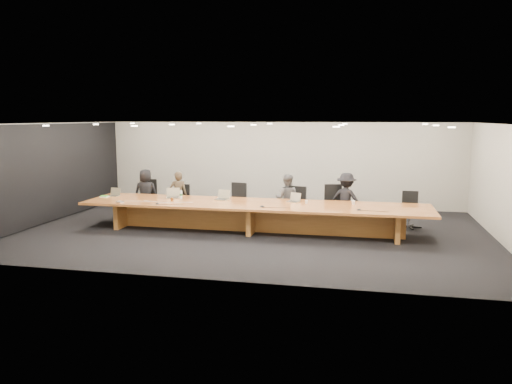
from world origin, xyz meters
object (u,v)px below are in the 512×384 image
Objects in this scene: person_d at (346,200)px; person_a at (146,193)px; person_b at (178,195)px; laptop_b at (173,193)px; chair_far_left at (146,198)px; paper_cup_far at (353,203)px; water_bottle at (181,195)px; amber_mug at (172,199)px; mic_left at (157,203)px; laptop_d at (293,197)px; chair_mid_right at (296,205)px; laptop_c at (222,195)px; chair_right at (334,205)px; mic_center at (262,206)px; person_c at (287,199)px; laptop_a at (114,192)px; chair_far_right at (410,210)px; conference_table at (254,212)px; chair_left at (180,201)px; paper_cup_near at (306,202)px; mic_right at (359,209)px; av_box at (120,202)px; chair_mid_left at (236,201)px.

person_a is at bearing 17.74° from person_d.
laptop_b is (0.17, -0.87, 0.19)m from person_b.
chair_far_left is 6.24m from paper_cup_far.
water_bottle is 2.35× the size of amber_mug.
amber_mug is 0.95× the size of paper_cup_far.
paper_cup_far reaches higher than mic_left.
laptop_d is (3.34, 0.07, -0.02)m from laptop_b.
chair_mid_right is 2.15m from laptop_c.
chair_right is at bearing 12.46° from water_bottle.
mic_left is at bearing 80.21° from person_b.
laptop_b reaches higher than amber_mug.
chair_mid_right reaches higher than mic_center.
chair_right is 0.79× the size of person_a.
person_a is at bearing 127.27° from laptop_b.
person_c reaches higher than mic_center.
paper_cup_far is (4.90, 0.01, -0.09)m from laptop_b.
mic_center is at bearing -93.64° from chair_mid_right.
laptop_a is 3.09× the size of paper_cup_far.
chair_far_right is at bearing 9.97° from laptop_a.
chair_mid_right is at bearing 54.03° from conference_table.
chair_left is 10.82× the size of amber_mug.
chair_far_right is (7.62, -0.06, -0.06)m from chair_far_left.
chair_right reaches higher than chair_mid_right.
chair_far_right is 3.32× the size of laptop_a.
paper_cup_near is at bearing 3.61° from laptop_d.
person_d is (0.32, -0.01, 0.16)m from chair_right.
laptop_a is at bearing 179.74° from paper_cup_near.
mic_center and mic_right have the same top height.
amber_mug is at bearing -43.73° from chair_far_left.
water_bottle is at bearing 21.20° from person_c.
person_c reaches higher than laptop_a.
person_c is 4.53m from av_box.
av_box is (0.65, -0.89, -0.11)m from laptop_a.
water_bottle is at bearing 54.34° from av_box.
chair_right is 2.38m from mic_center.
laptop_a is (-0.58, -0.87, 0.15)m from person_a.
paper_cup_near reaches higher than mic_center.
laptop_b is 2.81m from mic_center.
person_c is 3.89× the size of laptop_c.
chair_far_left is at bearing 173.20° from laptop_c.
chair_far_left is at bearing -171.37° from chair_mid_left.
chair_far_right is 5.08m from laptop_c.
av_box is at bearing -178.15° from mic_center.
av_box is 1.06m from mic_left.
chair_mid_left reaches higher than chair_mid_right.
mic_left is at bearing -25.10° from laptop_a.
chair_far_left is at bearing 0.83° from person_c.
conference_table is at bearing -172.10° from paper_cup_far.
mic_center is at bearing -17.40° from water_bottle.
person_d is (3.14, -0.12, 0.19)m from chair_mid_left.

